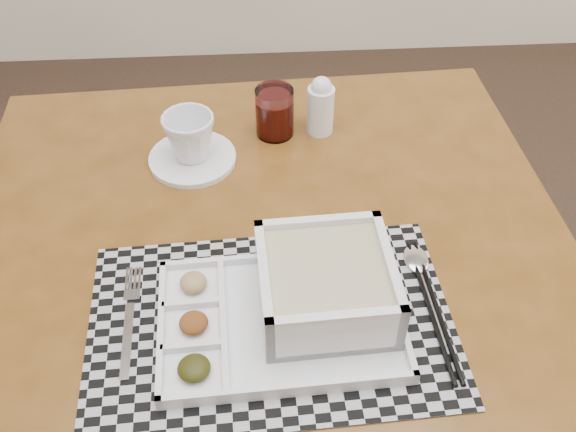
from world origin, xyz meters
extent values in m
cube|color=#4D2F0E|center=(-0.02, 0.73, 0.68)|extent=(0.97, 0.97, 0.04)
cylinder|color=#4D2F0E|center=(-0.46, 1.13, 0.33)|extent=(0.05, 0.05, 0.66)
cylinder|color=#4D2F0E|center=(0.38, 1.17, 0.33)|extent=(0.05, 0.05, 0.66)
cube|color=#4D2F0E|center=(-0.04, 1.13, 0.62)|extent=(0.80, 0.07, 0.07)
cube|color=#4D2F0E|center=(-0.42, 0.71, 0.62)|extent=(0.07, 0.80, 0.07)
cube|color=#4D2F0E|center=(0.38, 0.75, 0.62)|extent=(0.07, 0.80, 0.07)
cube|color=#9A9AA1|center=(-0.02, 0.61, 0.70)|extent=(0.50, 0.34, 0.00)
cube|color=white|center=(-0.01, 0.60, 0.70)|extent=(0.33, 0.24, 0.01)
cube|color=white|center=(-0.01, 0.71, 0.71)|extent=(0.32, 0.02, 0.01)
cube|color=white|center=(0.00, 0.50, 0.71)|extent=(0.32, 0.02, 0.01)
cube|color=white|center=(-0.16, 0.59, 0.71)|extent=(0.02, 0.22, 0.01)
cube|color=white|center=(0.15, 0.61, 0.71)|extent=(0.02, 0.22, 0.01)
cube|color=white|center=(-0.08, 0.60, 0.71)|extent=(0.02, 0.20, 0.01)
cube|color=white|center=(-0.12, 0.56, 0.71)|extent=(0.08, 0.01, 0.01)
cube|color=white|center=(-0.13, 0.63, 0.71)|extent=(0.08, 0.01, 0.01)
ellipsoid|color=black|center=(-0.12, 0.53, 0.72)|extent=(0.04, 0.04, 0.02)
ellipsoid|color=#4E260D|center=(-0.12, 0.60, 0.72)|extent=(0.04, 0.04, 0.02)
ellipsoid|color=olive|center=(-0.12, 0.66, 0.72)|extent=(0.04, 0.04, 0.02)
cube|color=white|center=(0.05, 0.63, 0.71)|extent=(0.18, 0.18, 0.01)
cube|color=white|center=(0.05, 0.71, 0.75)|extent=(0.17, 0.02, 0.08)
cube|color=white|center=(0.06, 0.54, 0.75)|extent=(0.17, 0.02, 0.08)
cube|color=white|center=(-0.03, 0.62, 0.75)|extent=(0.02, 0.17, 0.08)
cube|color=white|center=(0.13, 0.63, 0.75)|extent=(0.02, 0.17, 0.08)
cube|color=tan|center=(0.05, 0.63, 0.75)|extent=(0.16, 0.16, 0.07)
cube|color=silver|center=(-0.21, 0.59, 0.70)|extent=(0.02, 0.12, 0.00)
cube|color=silver|center=(-0.21, 0.66, 0.70)|extent=(0.02, 0.02, 0.00)
cube|color=silver|center=(-0.22, 0.69, 0.70)|extent=(0.01, 0.04, 0.00)
cube|color=silver|center=(-0.22, 0.69, 0.70)|extent=(0.01, 0.04, 0.00)
cube|color=silver|center=(-0.21, 0.69, 0.70)|extent=(0.01, 0.04, 0.00)
cube|color=silver|center=(-0.20, 0.69, 0.70)|extent=(0.01, 0.04, 0.00)
cube|color=silver|center=(0.20, 0.61, 0.70)|extent=(0.02, 0.12, 0.00)
ellipsoid|color=silver|center=(0.20, 0.70, 0.70)|extent=(0.04, 0.06, 0.01)
cylinder|color=black|center=(0.20, 0.61, 0.70)|extent=(0.02, 0.24, 0.01)
cylinder|color=black|center=(0.21, 0.61, 0.70)|extent=(0.02, 0.24, 0.01)
cylinder|color=white|center=(-0.14, 0.96, 0.70)|extent=(0.15, 0.15, 0.01)
imported|color=white|center=(-0.14, 0.96, 0.75)|extent=(0.10, 0.10, 0.08)
cylinder|color=white|center=(0.00, 1.03, 0.74)|extent=(0.07, 0.07, 0.09)
cylinder|color=#420605|center=(0.00, 1.03, 0.73)|extent=(0.06, 0.06, 0.07)
cylinder|color=white|center=(0.09, 1.03, 0.74)|extent=(0.05, 0.05, 0.09)
sphere|color=white|center=(0.09, 1.03, 0.79)|extent=(0.04, 0.04, 0.04)
camera|label=1|loc=(-0.03, 0.09, 1.40)|focal=40.00mm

